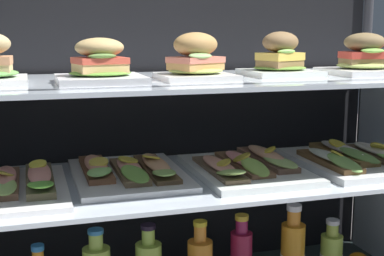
# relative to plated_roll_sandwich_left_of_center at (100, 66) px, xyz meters

# --- Properties ---
(case_frame) EXTENTS (1.38, 0.54, 0.91)m
(case_frame) POSITION_rel_plated_roll_sandwich_left_of_center_xyz_m (0.23, 0.22, -0.18)
(case_frame) COLOR #333338
(case_frame) RESTS_ON ground
(riser_lower_tier) EXTENTS (1.32, 0.48, 0.34)m
(riser_lower_tier) POSITION_rel_plated_roll_sandwich_left_of_center_xyz_m (0.23, 0.05, -0.47)
(riser_lower_tier) COLOR silver
(riser_lower_tier) RESTS_ON case_base_deck
(shelf_lower_glass) EXTENTS (1.34, 0.49, 0.01)m
(shelf_lower_glass) POSITION_rel_plated_roll_sandwich_left_of_center_xyz_m (0.23, 0.05, -0.30)
(shelf_lower_glass) COLOR silver
(shelf_lower_glass) RESTS_ON riser_lower_tier
(riser_upper_tier) EXTENTS (1.32, 0.48, 0.24)m
(riser_upper_tier) POSITION_rel_plated_roll_sandwich_left_of_center_xyz_m (0.23, 0.05, -0.17)
(riser_upper_tier) COLOR silver
(riser_upper_tier) RESTS_ON shelf_lower_glass
(shelf_upper_glass) EXTENTS (1.34, 0.49, 0.01)m
(shelf_upper_glass) POSITION_rel_plated_roll_sandwich_left_of_center_xyz_m (0.23, 0.05, -0.04)
(shelf_upper_glass) COLOR silver
(shelf_upper_glass) RESTS_ON riser_upper_tier
(plated_roll_sandwich_left_of_center) EXTENTS (0.20, 0.20, 0.10)m
(plated_roll_sandwich_left_of_center) POSITION_rel_plated_roll_sandwich_left_of_center_xyz_m (0.00, 0.00, 0.00)
(plated_roll_sandwich_left_of_center) COLOR white
(plated_roll_sandwich_left_of_center) RESTS_ON shelf_upper_glass
(plated_roll_sandwich_far_left) EXTENTS (0.18, 0.18, 0.11)m
(plated_roll_sandwich_far_left) POSITION_rel_plated_roll_sandwich_left_of_center_xyz_m (0.23, 0.02, 0.01)
(plated_roll_sandwich_far_left) COLOR white
(plated_roll_sandwich_far_left) RESTS_ON shelf_upper_glass
(plated_roll_sandwich_center) EXTENTS (0.18, 0.18, 0.12)m
(plated_roll_sandwich_center) POSITION_rel_plated_roll_sandwich_left_of_center_xyz_m (0.48, 0.07, 0.01)
(plated_roll_sandwich_center) COLOR white
(plated_roll_sandwich_center) RESTS_ON shelf_upper_glass
(plated_roll_sandwich_far_right) EXTENTS (0.20, 0.20, 0.11)m
(plated_roll_sandwich_far_right) POSITION_rel_plated_roll_sandwich_left_of_center_xyz_m (0.72, 0.04, 0.00)
(plated_roll_sandwich_far_right) COLOR white
(plated_roll_sandwich_far_right) RESTS_ON shelf_upper_glass
(open_sandwich_tray_center) EXTENTS (0.28, 0.38, 0.06)m
(open_sandwich_tray_center) POSITION_rel_plated_roll_sandwich_left_of_center_xyz_m (-0.22, 0.03, -0.27)
(open_sandwich_tray_center) COLOR white
(open_sandwich_tray_center) RESTS_ON shelf_lower_glass
(open_sandwich_tray_right_of_center) EXTENTS (0.28, 0.38, 0.05)m
(open_sandwich_tray_right_of_center) POSITION_rel_plated_roll_sandwich_left_of_center_xyz_m (0.07, 0.07, -0.27)
(open_sandwich_tray_right_of_center) COLOR white
(open_sandwich_tray_right_of_center) RESTS_ON shelf_lower_glass
(open_sandwich_tray_mid_right) EXTENTS (0.28, 0.38, 0.06)m
(open_sandwich_tray_mid_right) POSITION_rel_plated_roll_sandwich_left_of_center_xyz_m (0.38, 0.03, -0.27)
(open_sandwich_tray_mid_right) COLOR white
(open_sandwich_tray_mid_right) RESTS_ON shelf_lower_glass
(open_sandwich_tray_near_left_corner) EXTENTS (0.28, 0.38, 0.07)m
(open_sandwich_tray_near_left_corner) POSITION_rel_plated_roll_sandwich_left_of_center_xyz_m (0.69, 0.02, -0.27)
(open_sandwich_tray_near_left_corner) COLOR white
(open_sandwich_tray_near_left_corner) RESTS_ON shelf_lower_glass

